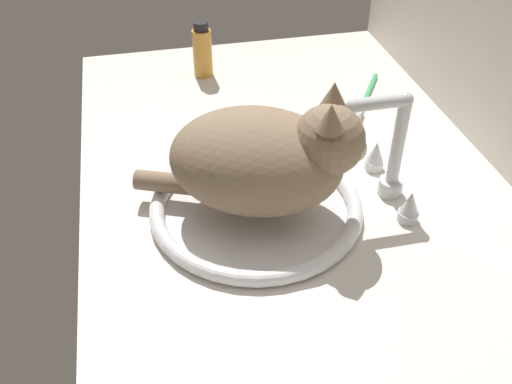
# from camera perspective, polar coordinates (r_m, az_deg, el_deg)

# --- Properties ---
(countertop) EXTENTS (1.18, 0.70, 0.03)m
(countertop) POSITION_cam_1_polar(r_m,az_deg,el_deg) (0.96, 4.10, -0.66)
(countertop) COLOR silver
(countertop) RESTS_ON ground
(sink_basin) EXTENTS (0.33, 0.33, 0.02)m
(sink_basin) POSITION_cam_1_polar(r_m,az_deg,el_deg) (0.91, 0.00, -1.46)
(sink_basin) COLOR white
(sink_basin) RESTS_ON countertop
(faucet) EXTENTS (0.17, 0.11, 0.18)m
(faucet) POSITION_cam_1_polar(r_m,az_deg,el_deg) (0.93, 13.04, 3.33)
(faucet) COLOR silver
(faucet) RESTS_ON countertop
(cat) EXTENTS (0.27, 0.34, 0.20)m
(cat) POSITION_cam_1_polar(r_m,az_deg,el_deg) (0.85, 1.22, 3.29)
(cat) COLOR #8C755B
(cat) RESTS_ON sink_basin
(metal_jar) EXTENTS (0.06, 0.06, 0.06)m
(metal_jar) POSITION_cam_1_polar(r_m,az_deg,el_deg) (1.07, 8.24, 6.38)
(metal_jar) COLOR #B2B5BA
(metal_jar) RESTS_ON countertop
(amber_bottle) EXTENTS (0.04, 0.04, 0.12)m
(amber_bottle) POSITION_cam_1_polar(r_m,az_deg,el_deg) (1.28, -5.26, 13.59)
(amber_bottle) COLOR gold
(amber_bottle) RESTS_ON countertop
(toothbrush) EXTENTS (0.17, 0.11, 0.02)m
(toothbrush) POSITION_cam_1_polar(r_m,az_deg,el_deg) (1.23, 10.76, 9.19)
(toothbrush) COLOR #3FB266
(toothbrush) RESTS_ON countertop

